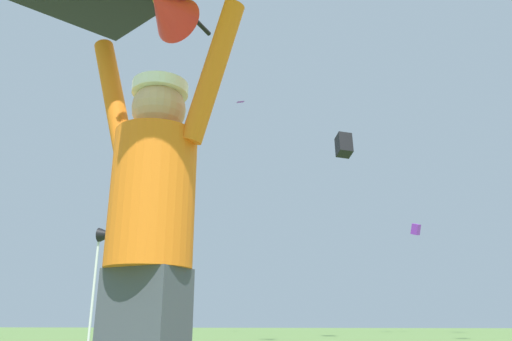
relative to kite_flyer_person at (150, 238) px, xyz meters
name	(u,v)px	position (x,y,z in m)	size (l,w,h in m)	color
kite_flyer_person	(150,238)	(0.00, 0.00, 0.00)	(0.80, 0.42, 1.92)	#424751
distant_kite_purple_high_right	(240,102)	(-4.70, 25.79, 13.48)	(0.64, 0.63, 0.20)	purple
distant_kite_purple_far_center	(416,229)	(6.70, 32.67, 5.97)	(0.78, 0.83, 0.91)	purple
distant_kite_black_low_right	(344,145)	(1.49, 18.18, 7.18)	(0.79, 1.00, 1.14)	black
marker_flag	(105,245)	(-2.96, 5.50, 0.90)	(0.30, 0.24, 2.12)	silver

